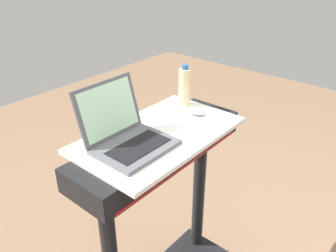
{
  "coord_description": "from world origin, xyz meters",
  "views": [
    {
      "loc": [
        -1.0,
        -0.19,
        1.83
      ],
      "look_at": [
        0.0,
        0.65,
        1.14
      ],
      "focal_mm": 36.79,
      "sensor_mm": 36.0,
      "label": 1
    }
  ],
  "objects": [
    {
      "name": "laptop",
      "position": [
        -0.17,
        0.73,
        1.14
      ],
      "size": [
        0.31,
        0.31,
        0.25
      ],
      "rotation": [
        0.0,
        0.0,
        0.01
      ],
      "color": "#515459",
      "rests_on": "desk_board"
    },
    {
      "name": "desk_board",
      "position": [
        0.0,
        0.7,
        1.08
      ],
      "size": [
        0.75,
        0.44,
        0.02
      ],
      "primitive_type": "cube",
      "color": "white",
      "rests_on": "treadmill_base"
    },
    {
      "name": "computer_mouse",
      "position": [
        0.26,
        0.69,
        1.1
      ],
      "size": [
        0.06,
        0.1,
        0.03
      ],
      "primitive_type": "ellipsoid",
      "rotation": [
        0.0,
        0.0,
        0.03
      ],
      "color": "#B2B2B7",
      "rests_on": "desk_board"
    },
    {
      "name": "water_bottle",
      "position": [
        0.31,
        0.8,
        1.19
      ],
      "size": [
        0.06,
        0.06,
        0.22
      ],
      "color": "beige",
      "rests_on": "desk_board"
    }
  ]
}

